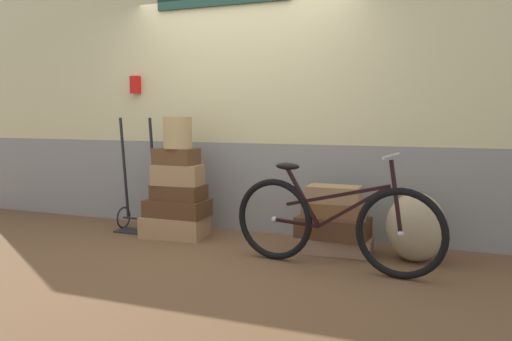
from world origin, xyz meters
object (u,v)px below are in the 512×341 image
at_px(suitcase_5, 337,244).
at_px(bicycle, 333,224).
at_px(suitcase_1, 177,208).
at_px(wicker_basket, 178,133).
at_px(suitcase_7, 335,209).
at_px(suitcase_4, 176,156).
at_px(suitcase_8, 334,194).
at_px(suitcase_3, 178,175).
at_px(suitcase_0, 175,227).
at_px(suitcase_6, 333,227).
at_px(burlap_sack, 416,227).
at_px(suitcase_2, 179,192).
at_px(luggage_trolley, 138,203).

height_order(suitcase_5, bicycle, bicycle).
bearing_deg(suitcase_1, wicker_basket, 51.71).
relative_size(suitcase_7, bicycle, 0.32).
relative_size(suitcase_4, suitcase_8, 0.92).
bearing_deg(suitcase_3, suitcase_0, -174.44).
bearing_deg(suitcase_6, burlap_sack, 6.32).
bearing_deg(suitcase_1, suitcase_8, -0.08).
height_order(suitcase_4, suitcase_8, suitcase_4).
height_order(suitcase_4, suitcase_6, suitcase_4).
bearing_deg(suitcase_3, suitcase_5, -3.24).
bearing_deg(suitcase_0, wicker_basket, 29.48).
xyz_separation_m(suitcase_3, burlap_sack, (2.35, -0.00, -0.35)).
bearing_deg(burlap_sack, suitcase_8, 177.95).
bearing_deg(suitcase_2, burlap_sack, 0.58).
bearing_deg(wicker_basket, suitcase_5, 0.70).
xyz_separation_m(suitcase_0, suitcase_3, (0.04, 0.01, 0.54)).
xyz_separation_m(suitcase_1, suitcase_5, (1.66, 0.03, -0.23)).
bearing_deg(wicker_basket, bicycle, -15.73).
distance_m(suitcase_0, suitcase_6, 1.67).
height_order(suitcase_3, bicycle, bicycle).
distance_m(wicker_basket, luggage_trolley, 0.97).
bearing_deg(suitcase_4, suitcase_8, 3.11).
relative_size(suitcase_3, luggage_trolley, 0.40).
bearing_deg(luggage_trolley, wicker_basket, -8.71).
xyz_separation_m(suitcase_0, bicycle, (1.77, -0.46, 0.27)).
height_order(suitcase_1, wicker_basket, wicker_basket).
xyz_separation_m(suitcase_7, burlap_sack, (0.72, -0.04, -0.10)).
relative_size(suitcase_2, suitcase_7, 0.93).
height_order(wicker_basket, burlap_sack, wicker_basket).
distance_m(suitcase_7, burlap_sack, 0.73).
xyz_separation_m(suitcase_0, suitcase_2, (0.04, 0.02, 0.36)).
bearing_deg(wicker_basket, luggage_trolley, 171.29).
bearing_deg(suitcase_2, luggage_trolley, 171.61).
bearing_deg(suitcase_4, suitcase_1, -50.62).
distance_m(suitcase_3, bicycle, 1.81).
bearing_deg(suitcase_4, suitcase_2, -24.84).
relative_size(suitcase_2, suitcase_6, 0.84).
xyz_separation_m(suitcase_8, bicycle, (0.10, -0.49, -0.17)).
distance_m(burlap_sack, bicycle, 0.78).
xyz_separation_m(suitcase_2, suitcase_6, (1.62, -0.02, -0.23)).
height_order(suitcase_3, suitcase_5, suitcase_3).
xyz_separation_m(suitcase_1, suitcase_4, (-0.02, 0.02, 0.53)).
height_order(suitcase_2, suitcase_6, suitcase_2).
relative_size(suitcase_1, suitcase_3, 1.27).
xyz_separation_m(suitcase_1, suitcase_3, (0.01, -0.01, 0.35)).
distance_m(suitcase_2, luggage_trolley, 0.60).
bearing_deg(suitcase_7, suitcase_1, 174.41).
bearing_deg(suitcase_6, suitcase_2, -174.65).
bearing_deg(suitcase_1, luggage_trolley, 169.11).
height_order(suitcase_2, bicycle, bicycle).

